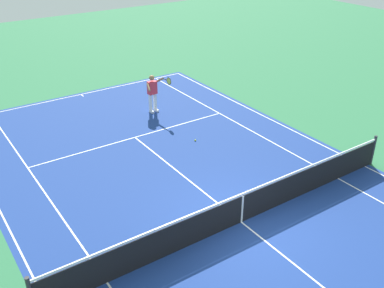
{
  "coord_description": "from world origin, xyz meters",
  "views": [
    {
      "loc": [
        -7.59,
        6.84,
        7.79
      ],
      "look_at": [
        3.28,
        -0.55,
        0.9
      ],
      "focal_mm": 41.79,
      "sensor_mm": 36.0,
      "label": 1
    }
  ],
  "objects": [
    {
      "name": "ground_plane",
      "position": [
        0.0,
        0.0,
        0.0
      ],
      "size": [
        60.0,
        60.0,
        0.0
      ],
      "primitive_type": "plane",
      "color": "#2D7247"
    },
    {
      "name": "court_slab",
      "position": [
        0.0,
        0.0,
        0.0
      ],
      "size": [
        24.2,
        11.4,
        0.0
      ],
      "primitive_type": "cube",
      "color": "navy",
      "rests_on": "ground_plane"
    },
    {
      "name": "court_line_markings",
      "position": [
        0.0,
        0.0,
        0.0
      ],
      "size": [
        23.85,
        11.05,
        0.01
      ],
      "color": "white",
      "rests_on": "ground_plane"
    },
    {
      "name": "tennis_net",
      "position": [
        0.0,
        0.0,
        0.49
      ],
      "size": [
        0.1,
        11.7,
        1.08
      ],
      "color": "#2D2D33",
      "rests_on": "ground_plane"
    },
    {
      "name": "tennis_player_near",
      "position": [
        8.17,
        -1.86,
        0.93
      ],
      "size": [
        1.05,
        0.78,
        1.7
      ],
      "color": "white",
      "rests_on": "ground_plane"
    },
    {
      "name": "tennis_ball",
      "position": [
        4.83,
        -1.76,
        0.03
      ],
      "size": [
        0.07,
        0.07,
        0.07
      ],
      "primitive_type": "sphere",
      "color": "#CCE01E",
      "rests_on": "ground_plane"
    }
  ]
}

